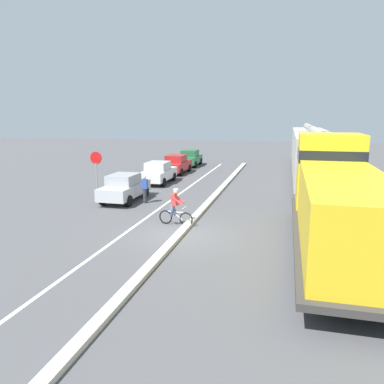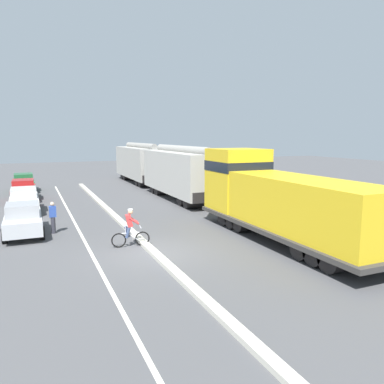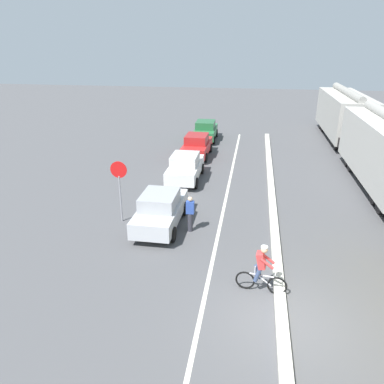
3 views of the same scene
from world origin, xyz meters
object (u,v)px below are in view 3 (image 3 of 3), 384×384
Objects in this scene: parked_car_white at (185,167)px; pedestrian_by_cars at (190,213)px; hopper_car_middle at (344,114)px; stop_sign at (119,180)px; parked_car_green at (206,130)px; parked_car_silver at (161,209)px; parked_car_red at (197,145)px; cyclist at (261,270)px.

pedestrian_by_cars is (1.39, -6.37, 0.03)m from parked_car_white.
stop_sign is (-13.10, -18.23, -0.05)m from hopper_car_middle.
hopper_car_middle is 2.52× the size of parked_car_white.
stop_sign reaches higher than parked_car_white.
parked_car_green and pedestrian_by_cars have the same top height.
parked_car_white is (-11.23, -12.31, -1.26)m from hopper_car_middle.
parked_car_red is (-0.10, 11.14, 0.00)m from parked_car_silver.
parked_car_green is at bearing 102.64° from cyclist.
parked_car_silver is 2.45× the size of cyclist.
parked_car_white is 0.99× the size of parked_car_green.
parked_car_silver is 1.46× the size of stop_sign.
cyclist reaches higher than parked_car_red.
parked_car_silver and parked_car_white have the same top height.
stop_sign is 1.78× the size of pedestrian_by_cars.
parked_car_silver is 1.00× the size of parked_car_red.
parked_car_red is at bearing -147.22° from hopper_car_middle.
parked_car_red is 15.88m from cyclist.
parked_car_green is 2.62× the size of pedestrian_by_cars.
hopper_car_middle is 21.14m from pedestrian_by_cars.
stop_sign is at bearing 145.71° from cyclist.
parked_car_red and parked_car_green have the same top height.
stop_sign is 3.50m from pedestrian_by_cars.
pedestrian_by_cars is at bearing -82.62° from parked_car_red.
stop_sign reaches higher than cyclist.
parked_car_white is at bearing -89.05° from parked_car_red.
parked_car_green is 2.47× the size of cyclist.
parked_car_silver is 6.00m from cyclist.
parked_car_silver is at bearing -121.33° from hopper_car_middle.
parked_car_white is (-0.01, 6.11, 0.00)m from parked_car_silver.
stop_sign is (-6.28, 4.28, 1.21)m from cyclist.
parked_car_red is at bearing 106.41° from cyclist.
parked_car_white is at bearing 102.33° from pedestrian_by_cars.
hopper_car_middle reaches higher than parked_car_silver.
hopper_car_middle reaches higher than parked_car_green.
parked_car_silver is 1.00× the size of parked_car_white.
hopper_car_middle is at bearing 73.14° from cyclist.
parked_car_white is at bearing 72.43° from stop_sign.
parked_car_silver is at bearing -5.70° from stop_sign.
stop_sign is (-1.75, -15.89, 1.21)m from parked_car_green.
hopper_car_middle reaches higher than pedestrian_by_cars.
hopper_car_middle reaches higher than stop_sign.
parked_car_red is at bearing 90.95° from parked_car_white.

